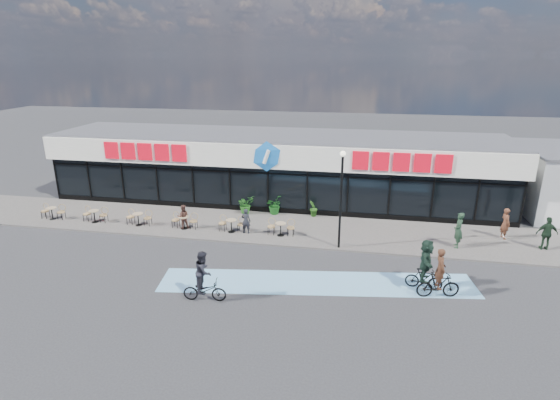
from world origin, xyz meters
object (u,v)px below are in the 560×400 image
pedestrian_c (547,233)px  cyclist_a (439,280)px  patron_left (246,221)px  bistro_set_0 (53,212)px  lamp_post (341,192)px  potted_plant_left (246,204)px  pedestrian_a (458,230)px  pedestrian_b (505,223)px  patron_right (183,217)px  cyclist_b (425,265)px  potted_plant_mid (274,205)px  potted_plant_right (314,208)px

pedestrian_c → cyclist_a: size_ratio=0.80×
patron_left → bistro_set_0: bearing=2.4°
lamp_post → patron_left: lamp_post is taller
potted_plant_left → pedestrian_a: 12.60m
pedestrian_b → patron_left: bearing=79.6°
patron_right → cyclist_b: bearing=139.4°
patron_left → pedestrian_c: bearing=-174.8°
potted_plant_mid → pedestrian_a: pedestrian_a is taller
patron_right → pedestrian_b: pedestrian_b is taller
bistro_set_0 → pedestrian_a: (23.64, 0.07, 0.50)m
potted_plant_left → pedestrian_b: bearing=-5.2°
potted_plant_mid → potted_plant_left: bearing=-173.6°
pedestrian_c → patron_left: bearing=2.2°
potted_plant_mid → pedestrian_c: size_ratio=0.67×
pedestrian_c → cyclist_a: cyclist_a is taller
patron_right → pedestrian_b: size_ratio=0.81×
lamp_post → pedestrian_b: bearing=17.9°
lamp_post → potted_plant_right: 5.34m
patron_left → cyclist_a: 10.88m
potted_plant_mid → pedestrian_a: size_ratio=0.62×
bistro_set_0 → patron_right: (8.51, -0.02, 0.25)m
pedestrian_a → pedestrian_b: bearing=122.8°
pedestrian_a → pedestrian_c: (4.44, 0.52, -0.07)m
bistro_set_0 → potted_plant_left: potted_plant_left is taller
potted_plant_left → bistro_set_0: bearing=-164.7°
bistro_set_0 → pedestrian_a: 23.64m
pedestrian_a → patron_left: bearing=-87.8°
patron_right → pedestrian_a: (15.13, 0.09, 0.25)m
bistro_set_0 → potted_plant_right: potted_plant_right is taller
patron_right → cyclist_b: cyclist_b is taller
patron_left → pedestrian_b: 14.25m
potted_plant_left → patron_left: size_ratio=0.80×
lamp_post → pedestrian_c: bearing=9.1°
patron_right → cyclist_a: bearing=137.7°
pedestrian_a → pedestrian_b: pedestrian_a is taller
cyclist_b → patron_left: bearing=153.8°
patron_left → pedestrian_c: size_ratio=0.82×
lamp_post → bistro_set_0: lamp_post is taller
lamp_post → pedestrian_a: lamp_post is taller
lamp_post → bistro_set_0: 17.78m
lamp_post → potted_plant_mid: lamp_post is taller
patron_left → pedestrian_b: size_ratio=0.83×
cyclist_b → lamp_post: bearing=138.0°
potted_plant_left → potted_plant_mid: size_ratio=0.97×
lamp_post → potted_plant_mid: bearing=134.5°
lamp_post → pedestrian_a: 6.55m
pedestrian_a → cyclist_b: 5.14m
potted_plant_left → potted_plant_right: size_ratio=1.08×
lamp_post → pedestrian_c: (10.53, 1.69, -2.17)m
pedestrian_c → cyclist_b: (-6.68, -5.15, 0.15)m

